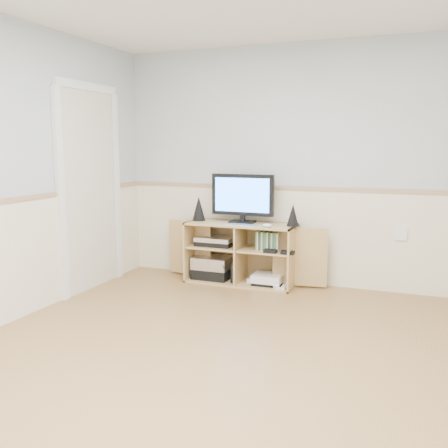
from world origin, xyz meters
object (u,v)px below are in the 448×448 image
Objects in this scene: media_cabinet at (242,252)px; monitor at (243,196)px; keyboard at (241,225)px; game_consoles at (267,279)px.

media_cabinet is 0.60m from monitor.
monitor reaches higher than keyboard.
keyboard is at bearing -75.47° from media_cabinet.
keyboard is (0.05, -0.19, 0.32)m from media_cabinet.
media_cabinet is 0.40m from game_consoles.
media_cabinet is at bearing 105.45° from keyboard.
media_cabinet is 0.38m from keyboard.
game_consoles is (0.30, -0.06, -0.86)m from monitor.
media_cabinet is at bearing 90.00° from monitor.
monitor is 2.40× the size of keyboard.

